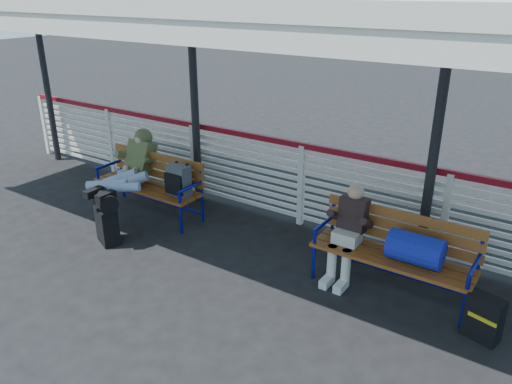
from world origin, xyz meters
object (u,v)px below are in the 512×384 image
Objects in this scene: suitcase_side at (484,318)px; companion_person at (348,232)px; bench_right at (405,248)px; bench_left at (159,179)px; luggage_stack at (106,215)px; traveler_man at (125,176)px.

companion_person is at bearing -175.72° from suitcase_side.
bench_right is 1.04m from suitcase_side.
bench_left is 3.84× the size of suitcase_side.
companion_person reaches higher than bench_right.
luggage_stack reaches higher than suitcase_side.
companion_person is at bearing -0.55° from bench_left.
bench_right is 1.10× the size of traveler_man.
suitcase_side is at bearing -10.54° from companion_person.
luggage_stack is 3.20m from companion_person.
traveler_man is 3.40m from companion_person.
luggage_stack is 0.46× the size of traveler_man.
bench_left is 0.49m from traveler_man.
companion_person is at bearing 5.37° from traveler_man.
bench_right is at bearing 4.60° from traveler_man.
companion_person is (3.38, 0.32, -0.08)m from traveler_man.
traveler_man reaches higher than bench_left.
traveler_man reaches higher than suitcase_side.
bench_right is 0.67m from companion_person.
suitcase_side is at bearing -18.28° from bench_right.
bench_left is 3.04m from companion_person.
traveler_man reaches higher than companion_person.
companion_person is 1.67m from suitcase_side.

